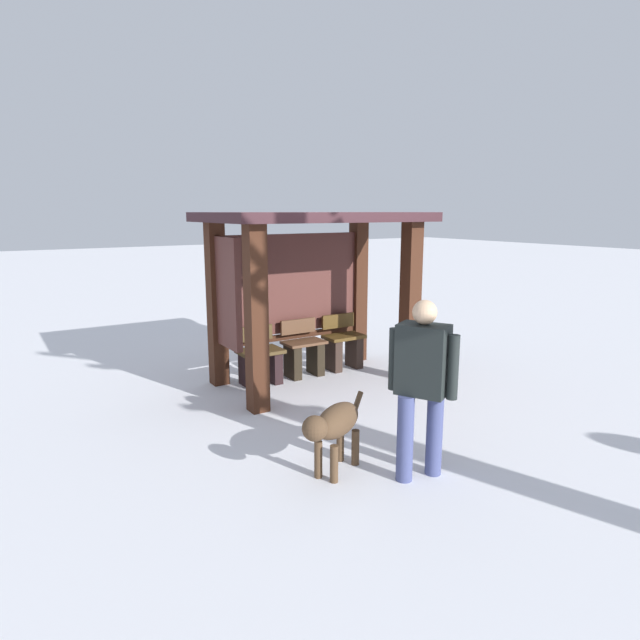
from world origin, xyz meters
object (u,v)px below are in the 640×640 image
object	(u,v)px
dog	(334,425)
bus_shelter	(306,261)
bench_center_inside	(304,354)
bench_right_inside	(343,347)
bench_left_inside	(260,362)
person_walking	(422,377)

from	to	relation	value
dog	bus_shelter	bearing A→B (deg)	64.47
bench_center_inside	dog	xyz separation A→B (m)	(-1.23, -2.61, 0.13)
bench_center_inside	bus_shelter	bearing A→B (deg)	-110.22
bench_right_inside	dog	distance (m)	3.22
bench_left_inside	bench_center_inside	bearing A→B (deg)	-0.06
bus_shelter	person_walking	bearing A→B (deg)	-101.45
bench_center_inside	person_walking	size ratio (longest dim) A/B	0.50
bench_center_inside	person_walking	xyz separation A→B (m)	(-0.65, -3.04, 0.58)
person_walking	bench_left_inside	bearing A→B (deg)	90.35
bench_center_inside	person_walking	world-z (taller)	person_walking
bench_right_inside	person_walking	size ratio (longest dim) A/B	0.51
bus_shelter	bench_center_inside	bearing A→B (deg)	69.78
bench_left_inside	dog	world-z (taller)	bench_left_inside
bus_shelter	dog	size ratio (longest dim) A/B	3.26
bench_center_inside	bench_right_inside	size ratio (longest dim) A/B	0.99
bus_shelter	bench_left_inside	world-z (taller)	bus_shelter
bench_left_inside	bench_center_inside	distance (m)	0.66
person_walking	dog	size ratio (longest dim) A/B	1.81
bench_center_inside	bench_right_inside	world-z (taller)	bench_right_inside
person_walking	bench_center_inside	bearing A→B (deg)	78.03
bench_right_inside	person_walking	bearing A→B (deg)	-113.28
bus_shelter	dog	world-z (taller)	bus_shelter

